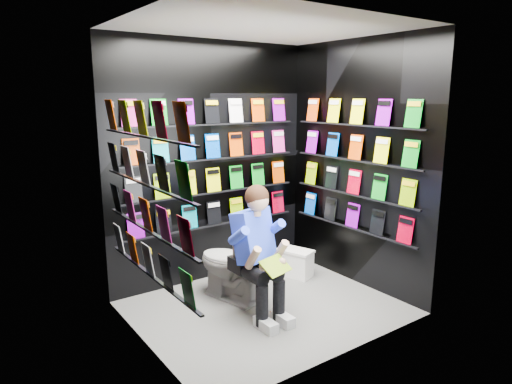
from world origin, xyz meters
TOP-DOWN VIEW (x-y plane):
  - floor at (0.00, 0.00)m, footprint 2.40×2.40m
  - ceiling at (0.00, 0.00)m, footprint 2.40×2.40m
  - wall_back at (0.00, 1.00)m, footprint 2.40×0.04m
  - wall_front at (0.00, -1.00)m, footprint 2.40×0.04m
  - wall_left at (-1.20, 0.00)m, footprint 0.04×2.00m
  - wall_right at (1.20, 0.00)m, footprint 0.04×2.00m
  - comics_back at (0.00, 0.97)m, footprint 2.10×0.06m
  - comics_left at (-1.17, 0.00)m, footprint 0.06×1.70m
  - comics_right at (1.17, 0.00)m, footprint 0.06×1.70m
  - toilet at (-0.16, 0.38)m, footprint 0.59×0.83m
  - longbox at (0.76, 0.46)m, footprint 0.32×0.43m
  - longbox_lid at (0.76, 0.46)m, footprint 0.35×0.45m
  - reader at (-0.16, 0.00)m, footprint 0.65×0.82m
  - held_comic at (-0.16, -0.35)m, footprint 0.31×0.23m

SIDE VIEW (x-z plane):
  - floor at x=0.00m, z-range 0.00..0.00m
  - longbox at x=0.76m, z-range 0.00..0.28m
  - longbox_lid at x=0.76m, z-range 0.28..0.31m
  - toilet at x=-0.16m, z-range 0.00..0.73m
  - held_comic at x=-0.16m, z-range 0.52..0.64m
  - reader at x=-0.16m, z-range 0.09..1.41m
  - wall_back at x=0.00m, z-range 0.00..2.60m
  - wall_front at x=0.00m, z-range 0.00..2.60m
  - wall_left at x=-1.20m, z-range 0.00..2.60m
  - wall_right at x=1.20m, z-range 0.00..2.60m
  - comics_back at x=0.00m, z-range 0.62..1.99m
  - comics_left at x=-1.17m, z-range 0.62..1.99m
  - comics_right at x=1.17m, z-range 0.62..1.99m
  - ceiling at x=0.00m, z-range 2.60..2.60m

